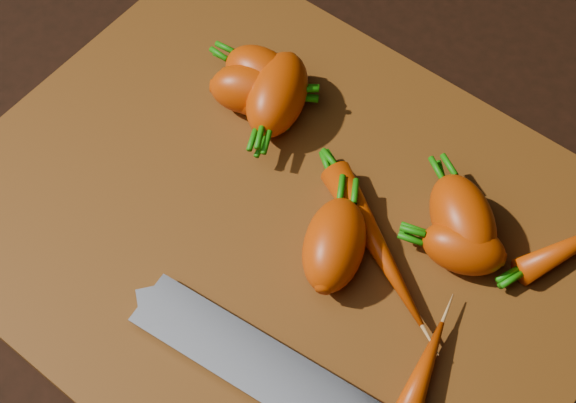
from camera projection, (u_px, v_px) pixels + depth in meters
The scene contains 13 objects.
ground at pixel (280, 232), 0.64m from camera, with size 2.00×2.00×0.01m, color black.
cutting_board at pixel (280, 225), 0.63m from camera, with size 0.50×0.40×0.01m, color #66370F.
carrot_0 at pixel (250, 89), 0.67m from camera, with size 0.07×0.04×0.04m, color #C53E06.
carrot_1 at pixel (261, 74), 0.67m from camera, with size 0.07×0.04×0.04m, color #C53E06.
carrot_2 at pixel (277, 94), 0.66m from camera, with size 0.08×0.05×0.05m, color #C53E06.
carrot_3 at pixel (334, 245), 0.59m from camera, with size 0.08×0.05×0.05m, color #C53E06.
carrot_4 at pixel (464, 248), 0.59m from camera, with size 0.06×0.04×0.04m, color #C53E06.
carrot_5 at pixel (246, 90), 0.67m from camera, with size 0.06×0.04×0.04m, color #C53E06.
carrot_6 at pixel (463, 220), 0.60m from camera, with size 0.08×0.05×0.05m, color #C53E06.
carrot_7 at pixel (575, 244), 0.61m from camera, with size 0.10×0.02×0.02m, color #C53E06.
carrot_8 at pixel (376, 244), 0.60m from camera, with size 0.14×0.03×0.03m, color #C53E06.
carrot_9 at pixel (420, 378), 0.55m from camera, with size 0.09×0.02×0.02m, color #C53E06.
knife at pixel (313, 398), 0.55m from camera, with size 0.39×0.08×0.02m.
Camera 1 is at (0.19, -0.23, 0.56)m, focal length 50.00 mm.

